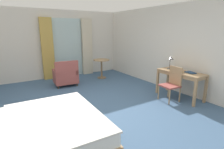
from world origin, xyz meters
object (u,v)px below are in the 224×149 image
object	(u,v)px
writing_desk	(181,75)
armchair_by_window	(66,76)
bed	(28,137)
round_cafe_table	(102,64)
closed_book	(190,72)
desk_chair	(172,82)
desk_lamp	(171,59)

from	to	relation	value
writing_desk	armchair_by_window	size ratio (longest dim) A/B	1.46
bed	round_cafe_table	bearing A→B (deg)	46.90
closed_book	desk_chair	bearing A→B (deg)	165.28
desk_lamp	desk_chair	bearing A→B (deg)	-130.39
armchair_by_window	round_cafe_table	size ratio (longest dim) A/B	1.19
writing_desk	desk_lamp	distance (m)	0.52
writing_desk	round_cafe_table	xyz separation A→B (m)	(-0.85, 3.04, -0.11)
bed	closed_book	size ratio (longest dim) A/B	8.69
desk_lamp	bed	bearing A→B (deg)	-170.76
writing_desk	desk_chair	world-z (taller)	desk_chair
desk_lamp	closed_book	world-z (taller)	desk_lamp
closed_book	armchair_by_window	distance (m)	3.93
closed_book	armchair_by_window	size ratio (longest dim) A/B	0.29
closed_book	writing_desk	bearing A→B (deg)	119.33
bed	desk_chair	size ratio (longest dim) A/B	2.45
desk_chair	closed_book	size ratio (longest dim) A/B	3.54
bed	desk_lamp	world-z (taller)	desk_lamp
writing_desk	armchair_by_window	bearing A→B (deg)	130.40
writing_desk	desk_lamp	bearing A→B (deg)	102.10
desk_chair	round_cafe_table	size ratio (longest dim) A/B	1.24
bed	armchair_by_window	size ratio (longest dim) A/B	2.55
writing_desk	closed_book	size ratio (longest dim) A/B	4.96
writing_desk	round_cafe_table	bearing A→B (deg)	105.63
bed	desk_chair	distance (m)	3.66
bed	desk_chair	bearing A→B (deg)	4.77
bed	writing_desk	distance (m)	4.02
desk_lamp	armchair_by_window	size ratio (longest dim) A/B	0.46
bed	writing_desk	world-z (taller)	bed
armchair_by_window	round_cafe_table	bearing A→B (deg)	8.82
bed	writing_desk	xyz separation A→B (m)	(3.99, 0.31, 0.39)
writing_desk	round_cafe_table	distance (m)	3.16
bed	desk_lamp	xyz separation A→B (m)	(3.92, 0.64, 0.78)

